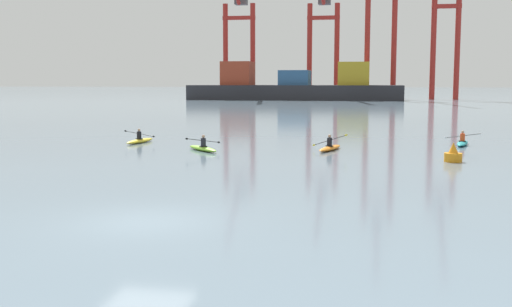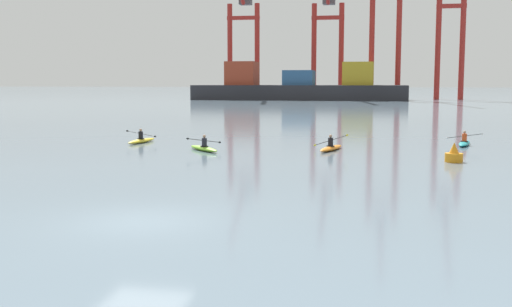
{
  "view_description": "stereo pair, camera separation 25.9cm",
  "coord_description": "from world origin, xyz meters",
  "px_view_note": "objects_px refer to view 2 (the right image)",
  "views": [
    {
      "loc": [
        6.4,
        -17.01,
        4.1
      ],
      "look_at": [
        0.98,
        12.53,
        0.6
      ],
      "focal_mm": 43.77,
      "sensor_mm": 36.0,
      "label": 1
    },
    {
      "loc": [
        6.66,
        -16.96,
        4.1
      ],
      "look_at": [
        0.98,
        12.53,
        0.6
      ],
      "focal_mm": 43.77,
      "sensor_mm": 36.0,
      "label": 2
    }
  ],
  "objects_px": {
    "gantry_crane_west": "(243,31)",
    "kayak_lime": "(204,148)",
    "kayak_orange": "(331,148)",
    "container_barge": "(299,87)",
    "gantry_crane_west_mid": "(327,31)",
    "gantry_crane_east_mid": "(386,14)",
    "kayak_teal": "(464,143)",
    "gantry_crane_east": "(451,21)",
    "channel_buoy": "(454,155)",
    "kayak_yellow": "(142,140)"
  },
  "relations": [
    {
      "from": "gantry_crane_west_mid",
      "to": "kayak_orange",
      "type": "height_order",
      "value": "gantry_crane_west_mid"
    },
    {
      "from": "gantry_crane_west",
      "to": "kayak_lime",
      "type": "bearing_deg",
      "value": -79.06
    },
    {
      "from": "channel_buoy",
      "to": "kayak_teal",
      "type": "xyz_separation_m",
      "value": [
        1.66,
        8.7,
        -0.19
      ]
    },
    {
      "from": "gantry_crane_west",
      "to": "kayak_yellow",
      "type": "xyz_separation_m",
      "value": [
        16.38,
        -108.76,
        -15.89
      ]
    },
    {
      "from": "kayak_orange",
      "to": "gantry_crane_west_mid",
      "type": "bearing_deg",
      "value": 94.61
    },
    {
      "from": "gantry_crane_east",
      "to": "kayak_yellow",
      "type": "relative_size",
      "value": 10.9
    },
    {
      "from": "gantry_crane_west",
      "to": "kayak_teal",
      "type": "relative_size",
      "value": 9.63
    },
    {
      "from": "gantry_crane_west",
      "to": "channel_buoy",
      "type": "bearing_deg",
      "value": -72.8
    },
    {
      "from": "channel_buoy",
      "to": "kayak_lime",
      "type": "bearing_deg",
      "value": 169.48
    },
    {
      "from": "kayak_teal",
      "to": "gantry_crane_east",
      "type": "bearing_deg",
      "value": 84.36
    },
    {
      "from": "kayak_lime",
      "to": "container_barge",
      "type": "bearing_deg",
      "value": 93.84
    },
    {
      "from": "gantry_crane_east",
      "to": "kayak_orange",
      "type": "distance_m",
      "value": 108.63
    },
    {
      "from": "gantry_crane_west",
      "to": "kayak_yellow",
      "type": "height_order",
      "value": "gantry_crane_west"
    },
    {
      "from": "kayak_teal",
      "to": "kayak_yellow",
      "type": "distance_m",
      "value": 21.07
    },
    {
      "from": "gantry_crane_west_mid",
      "to": "kayak_lime",
      "type": "xyz_separation_m",
      "value": [
        1.5,
        -111.77,
        -15.45
      ]
    },
    {
      "from": "container_barge",
      "to": "gantry_crane_east_mid",
      "type": "distance_m",
      "value": 25.0
    },
    {
      "from": "gantry_crane_east_mid",
      "to": "kayak_teal",
      "type": "relative_size",
      "value": 10.88
    },
    {
      "from": "gantry_crane_west",
      "to": "kayak_orange",
      "type": "xyz_separation_m",
      "value": [
        29.15,
        -111.04,
        -15.89
      ]
    },
    {
      "from": "container_barge",
      "to": "channel_buoy",
      "type": "xyz_separation_m",
      "value": [
        20.68,
        -103.66,
        -2.36
      ]
    },
    {
      "from": "gantry_crane_west_mid",
      "to": "gantry_crane_east_mid",
      "type": "height_order",
      "value": "gantry_crane_east_mid"
    },
    {
      "from": "kayak_yellow",
      "to": "gantry_crane_west_mid",
      "type": "bearing_deg",
      "value": 87.93
    },
    {
      "from": "channel_buoy",
      "to": "kayak_yellow",
      "type": "bearing_deg",
      "value": 161.49
    },
    {
      "from": "kayak_lime",
      "to": "kayak_orange",
      "type": "distance_m",
      "value": 7.55
    },
    {
      "from": "gantry_crane_west",
      "to": "container_barge",
      "type": "bearing_deg",
      "value": -37.6
    },
    {
      "from": "kayak_lime",
      "to": "kayak_orange",
      "type": "xyz_separation_m",
      "value": [
        7.38,
        1.59,
        0.0
      ]
    },
    {
      "from": "kayak_lime",
      "to": "kayak_yellow",
      "type": "bearing_deg",
      "value": 144.3
    },
    {
      "from": "channel_buoy",
      "to": "gantry_crane_east_mid",
      "type": "bearing_deg",
      "value": 91.2
    },
    {
      "from": "channel_buoy",
      "to": "kayak_lime",
      "type": "xyz_separation_m",
      "value": [
        -13.9,
        2.58,
        -0.19
      ]
    },
    {
      "from": "container_barge",
      "to": "kayak_lime",
      "type": "distance_m",
      "value": 101.34
    },
    {
      "from": "gantry_crane_west",
      "to": "gantry_crane_west_mid",
      "type": "distance_m",
      "value": 20.29
    },
    {
      "from": "gantry_crane_east",
      "to": "kayak_lime",
      "type": "bearing_deg",
      "value": -103.38
    },
    {
      "from": "kayak_orange",
      "to": "container_barge",
      "type": "bearing_deg",
      "value": 98.1
    },
    {
      "from": "gantry_crane_east_mid",
      "to": "kayak_orange",
      "type": "bearing_deg",
      "value": -92.3
    },
    {
      "from": "kayak_lime",
      "to": "kayak_orange",
      "type": "relative_size",
      "value": 0.86
    },
    {
      "from": "container_barge",
      "to": "kayak_yellow",
      "type": "bearing_deg",
      "value": -89.18
    },
    {
      "from": "gantry_crane_east_mid",
      "to": "kayak_yellow",
      "type": "height_order",
      "value": "gantry_crane_east_mid"
    },
    {
      "from": "gantry_crane_west",
      "to": "channel_buoy",
      "type": "xyz_separation_m",
      "value": [
        35.67,
        -115.21,
        -15.71
      ]
    },
    {
      "from": "gantry_crane_west_mid",
      "to": "kayak_yellow",
      "type": "relative_size",
      "value": 9.08
    },
    {
      "from": "gantry_crane_east",
      "to": "gantry_crane_west_mid",
      "type": "bearing_deg",
      "value": 170.73
    },
    {
      "from": "gantry_crane_west",
      "to": "kayak_lime",
      "type": "xyz_separation_m",
      "value": [
        21.77,
        -112.63,
        -15.89
      ]
    },
    {
      "from": "gantry_crane_west",
      "to": "kayak_yellow",
      "type": "bearing_deg",
      "value": -81.43
    },
    {
      "from": "gantry_crane_west",
      "to": "gantry_crane_west_mid",
      "type": "height_order",
      "value": "gantry_crane_west"
    },
    {
      "from": "container_barge",
      "to": "kayak_orange",
      "type": "distance_m",
      "value": 100.52
    },
    {
      "from": "gantry_crane_west",
      "to": "gantry_crane_west_mid",
      "type": "bearing_deg",
      "value": -2.43
    },
    {
      "from": "gantry_crane_east",
      "to": "channel_buoy",
      "type": "relative_size",
      "value": 37.6
    },
    {
      "from": "kayak_yellow",
      "to": "container_barge",
      "type": "bearing_deg",
      "value": 90.82
    },
    {
      "from": "container_barge",
      "to": "gantry_crane_east_mid",
      "type": "relative_size",
      "value": 1.24
    },
    {
      "from": "container_barge",
      "to": "gantry_crane_west",
      "type": "xyz_separation_m",
      "value": [
        -14.99,
        11.55,
        13.34
      ]
    },
    {
      "from": "gantry_crane_east",
      "to": "kayak_teal",
      "type": "relative_size",
      "value": 10.91
    },
    {
      "from": "kayak_lime",
      "to": "gantry_crane_east_mid",
      "type": "bearing_deg",
      "value": 83.8
    }
  ]
}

